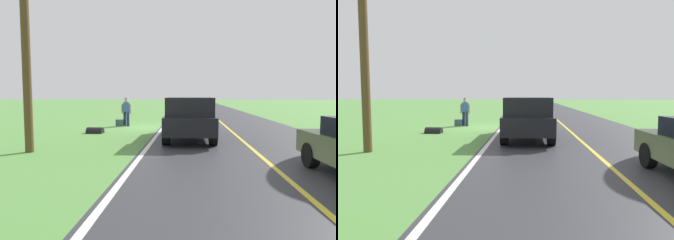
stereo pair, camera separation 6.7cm
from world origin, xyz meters
TOP-DOWN VIEW (x-y plane):
  - ground_plane at (0.00, 0.00)m, footprint 200.00×200.00m
  - road_surface at (-4.77, 0.00)m, footprint 7.91×120.00m
  - lane_edge_line at (-0.99, 0.00)m, footprint 0.16×117.60m
  - lane_centre_line at (-4.77, 0.00)m, footprint 0.14×117.60m
  - hitchhiker_walking at (1.33, -0.64)m, footprint 0.62×0.51m
  - suitcase_carried at (1.74, -0.53)m, footprint 0.48×0.24m
  - pickup_truck_passing at (-2.52, 4.82)m, footprint 2.14×5.42m
  - utility_pole_roadside at (2.86, 8.05)m, footprint 0.28×0.28m
  - drainage_culvert at (2.20, 2.93)m, footprint 0.80×0.60m

SIDE VIEW (x-z plane):
  - ground_plane at x=0.00m, z-range 0.00..0.00m
  - drainage_culvert at x=2.20m, z-range -0.30..0.30m
  - road_surface at x=-4.77m, z-range 0.00..0.00m
  - lane_edge_line at x=-0.99m, z-range 0.00..0.01m
  - lane_centre_line at x=-4.77m, z-range 0.00..0.01m
  - suitcase_carried at x=1.74m, z-range 0.00..0.41m
  - pickup_truck_passing at x=-2.52m, z-range 0.06..1.88m
  - hitchhiker_walking at x=1.33m, z-range 0.11..1.85m
  - utility_pole_roadside at x=2.86m, z-range 0.00..7.54m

